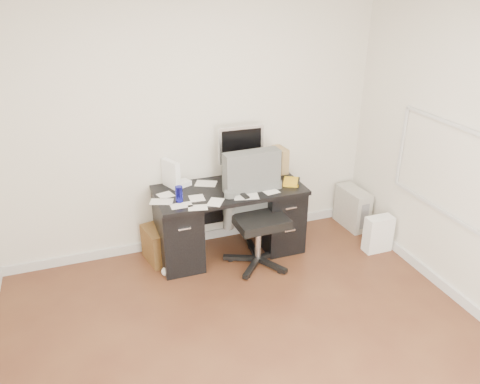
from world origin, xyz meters
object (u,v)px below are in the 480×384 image
at_px(lcd_monitor, 241,153).
at_px(pc_tower, 352,208).
at_px(keyboard, 246,187).
at_px(office_chair, 259,213).
at_px(desk, 230,219).
at_px(wicker_basket, 164,243).

height_order(lcd_monitor, pc_tower, lcd_monitor).
relative_size(keyboard, office_chair, 0.36).
bearing_deg(lcd_monitor, pc_tower, -2.61).
height_order(desk, lcd_monitor, lcd_monitor).
distance_m(desk, office_chair, 0.40).
distance_m(lcd_monitor, pc_tower, 1.58).
bearing_deg(pc_tower, lcd_monitor, 172.40).
bearing_deg(lcd_monitor, keyboard, -93.67).
bearing_deg(keyboard, wicker_basket, 172.22).
bearing_deg(desk, wicker_basket, 170.51).
xyz_separation_m(desk, pc_tower, (1.54, 0.07, -0.17)).
bearing_deg(desk, lcd_monitor, 42.37).
xyz_separation_m(desk, wicker_basket, (-0.68, 0.11, -0.22)).
relative_size(desk, wicker_basket, 4.08).
bearing_deg(wicker_basket, pc_tower, -1.24).
relative_size(office_chair, wicker_basket, 3.15).
bearing_deg(office_chair, lcd_monitor, 90.48).
xyz_separation_m(lcd_monitor, office_chair, (0.02, -0.46, -0.47)).
height_order(desk, keyboard, keyboard).
height_order(lcd_monitor, wicker_basket, lcd_monitor).
distance_m(lcd_monitor, wicker_basket, 1.23).
relative_size(desk, keyboard, 3.63).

